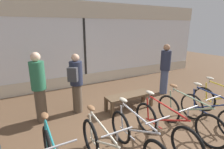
% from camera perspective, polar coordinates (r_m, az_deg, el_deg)
% --- Properties ---
extents(ground_plane, '(24.00, 24.00, 0.00)m').
position_cam_1_polar(ground_plane, '(4.14, 13.06, -18.86)').
color(ground_plane, brown).
extents(shop_back_wall, '(12.00, 0.08, 3.20)m').
position_cam_1_polar(shop_back_wall, '(6.91, -8.98, 9.76)').
color(shop_back_wall, beige).
rests_on(shop_back_wall, ground_plane).
extents(bicycle_center_left, '(0.46, 1.74, 1.02)m').
position_cam_1_polar(bicycle_center_left, '(3.32, 7.84, -20.29)').
color(bicycle_center_left, black).
rests_on(bicycle_center_left, ground_plane).
extents(bicycle_center, '(0.46, 1.76, 1.03)m').
position_cam_1_polar(bicycle_center, '(3.71, 16.43, -16.47)').
color(bicycle_center, black).
rests_on(bicycle_center, ground_plane).
extents(bicycle_center_right, '(0.46, 1.77, 1.03)m').
position_cam_1_polar(bicycle_center_right, '(4.28, 23.23, -12.60)').
color(bicycle_center_right, black).
rests_on(bicycle_center_right, ground_plane).
extents(bicycle_right, '(0.46, 1.65, 1.01)m').
position_cam_1_polar(bicycle_right, '(4.71, 29.32, -10.81)').
color(bicycle_right, black).
rests_on(bicycle_right, ground_plane).
extents(bicycle_far_right, '(0.46, 1.69, 1.03)m').
position_cam_1_polar(bicycle_far_right, '(5.32, 32.20, -8.30)').
color(bicycle_far_right, black).
rests_on(bicycle_far_right, ground_plane).
extents(display_bench, '(1.40, 0.44, 0.44)m').
position_cam_1_polar(display_bench, '(5.04, 5.71, -7.32)').
color(display_bench, brown).
rests_on(display_bench, ground_plane).
extents(customer_near_rack, '(0.43, 0.43, 1.74)m').
position_cam_1_polar(customer_near_rack, '(4.53, -22.79, -3.61)').
color(customer_near_rack, brown).
rests_on(customer_near_rack, ground_plane).
extents(customer_by_window, '(0.52, 0.56, 1.63)m').
position_cam_1_polar(customer_by_window, '(4.75, -11.59, -2.37)').
color(customer_by_window, brown).
rests_on(customer_by_window, ground_plane).
extents(customer_mid_floor, '(0.45, 0.45, 1.73)m').
position_cam_1_polar(customer_mid_floor, '(6.29, 16.94, 2.00)').
color(customer_mid_floor, '#424C6B').
rests_on(customer_mid_floor, ground_plane).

